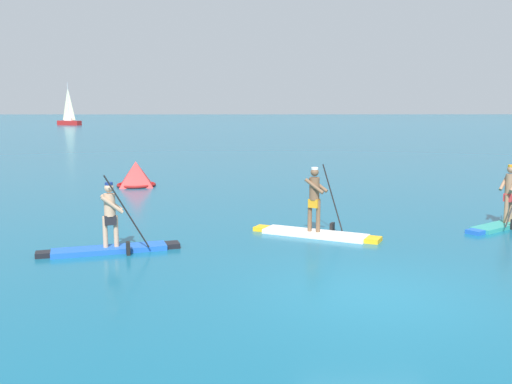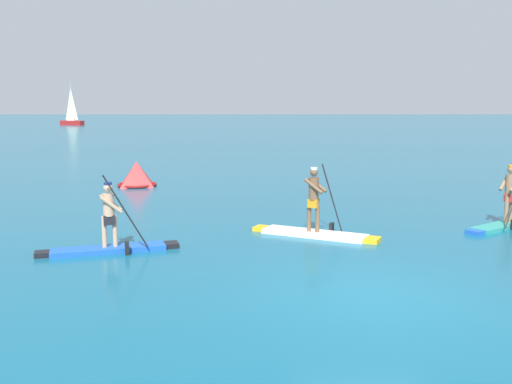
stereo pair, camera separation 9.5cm
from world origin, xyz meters
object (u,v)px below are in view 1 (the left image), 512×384
object	(u,v)px
paddleboarder_near_left	(111,238)
paddleboarder_far_right	(507,213)
paddleboarder_mid_center	(316,223)
race_marker_buoy	(136,175)
sailboat_left_horizon	(69,119)

from	to	relation	value
paddleboarder_near_left	paddleboarder_far_right	bearing A→B (deg)	-2.57
paddleboarder_near_left	paddleboarder_mid_center	size ratio (longest dim) A/B	0.99
paddleboarder_mid_center	race_marker_buoy	xyz separation A→B (m)	(-6.46, 9.36, 0.12)
race_marker_buoy	sailboat_left_horizon	world-z (taller)	sailboat_left_horizon
paddleboarder_mid_center	paddleboarder_far_right	bearing A→B (deg)	38.03
paddleboarder_far_right	paddleboarder_near_left	bearing A→B (deg)	-22.61
paddleboarder_far_right	race_marker_buoy	xyz separation A→B (m)	(-11.96, 8.29, 0.08)
paddleboarder_mid_center	race_marker_buoy	world-z (taller)	paddleboarder_mid_center
paddleboarder_far_right	race_marker_buoy	size ratio (longest dim) A/B	1.52
paddleboarder_mid_center	sailboat_left_horizon	world-z (taller)	sailboat_left_horizon
paddleboarder_near_left	sailboat_left_horizon	distance (m)	92.20
paddleboarder_near_left	sailboat_left_horizon	xyz separation A→B (m)	(-28.03, 87.83, 0.72)
paddleboarder_far_right	race_marker_buoy	world-z (taller)	paddleboarder_far_right
paddleboarder_near_left	race_marker_buoy	world-z (taller)	paddleboarder_near_left
paddleboarder_far_right	sailboat_left_horizon	world-z (taller)	sailboat_left_horizon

